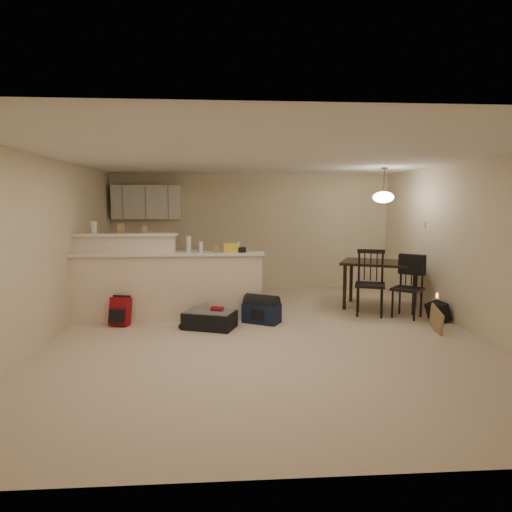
{
  "coord_description": "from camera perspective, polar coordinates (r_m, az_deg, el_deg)",
  "views": [
    {
      "loc": [
        -0.6,
        -6.39,
        1.87
      ],
      "look_at": [
        -0.1,
        0.7,
        1.05
      ],
      "focal_mm": 32.0,
      "sensor_mm": 36.0,
      "label": 1
    }
  ],
  "objects": [
    {
      "name": "room",
      "position": [
        6.45,
        1.33,
        1.06
      ],
      "size": [
        7.0,
        7.02,
        2.5
      ],
      "color": "beige",
      "rests_on": "ground"
    },
    {
      "name": "breakfast_bar",
      "position": [
        7.57,
        -12.79,
        -3.18
      ],
      "size": [
        3.08,
        0.58,
        1.39
      ],
      "color": "#F4DEC5",
      "rests_on": "ground"
    },
    {
      "name": "upper_cabinets",
      "position": [
        9.84,
        -13.48,
        6.57
      ],
      "size": [
        1.4,
        0.34,
        0.7
      ],
      "primitive_type": "cube",
      "color": "white",
      "rests_on": "room"
    },
    {
      "name": "kitchen_counter",
      "position": [
        9.79,
        -12.22,
        -1.92
      ],
      "size": [
        1.8,
        0.6,
        0.9
      ],
      "primitive_type": "cube",
      "color": "white",
      "rests_on": "ground"
    },
    {
      "name": "thermostat",
      "position": [
        8.73,
        20.27,
        3.74
      ],
      "size": [
        0.02,
        0.12,
        0.12
      ],
      "primitive_type": "cube",
      "color": "beige",
      "rests_on": "room"
    },
    {
      "name": "jar",
      "position": [
        7.81,
        -19.61,
        3.41
      ],
      "size": [
        0.1,
        0.1,
        0.2
      ],
      "primitive_type": "cylinder",
      "color": "silver",
      "rests_on": "breakfast_bar"
    },
    {
      "name": "cereal_box",
      "position": [
        7.71,
        -16.54,
        3.33
      ],
      "size": [
        0.1,
        0.07,
        0.16
      ],
      "primitive_type": "cube",
      "color": "#97764D",
      "rests_on": "breakfast_bar"
    },
    {
      "name": "small_box",
      "position": [
        7.63,
        -13.76,
        3.23
      ],
      "size": [
        0.08,
        0.06,
        0.12
      ],
      "primitive_type": "cube",
      "color": "#97764D",
      "rests_on": "breakfast_bar"
    },
    {
      "name": "bottle_a",
      "position": [
        7.34,
        -8.42,
        1.43
      ],
      "size": [
        0.07,
        0.07,
        0.26
      ],
      "primitive_type": "cylinder",
      "color": "silver",
      "rests_on": "breakfast_bar"
    },
    {
      "name": "bottle_b",
      "position": [
        7.34,
        -6.89,
        1.13
      ],
      "size": [
        0.06,
        0.06,
        0.18
      ],
      "primitive_type": "cylinder",
      "color": "silver",
      "rests_on": "breakfast_bar"
    },
    {
      "name": "bag_lump",
      "position": [
        7.33,
        -3.18,
        1.01
      ],
      "size": [
        0.22,
        0.18,
        0.14
      ],
      "primitive_type": "cube",
      "color": "#97764D",
      "rests_on": "breakfast_bar"
    },
    {
      "name": "pouch",
      "position": [
        7.34,
        -1.73,
        0.79
      ],
      "size": [
        0.12,
        0.1,
        0.08
      ],
      "primitive_type": "cube",
      "color": "#97764D",
      "rests_on": "breakfast_bar"
    },
    {
      "name": "extra_item_x",
      "position": [
        7.33,
        -2.21,
        1.12
      ],
      "size": [
        0.05,
        0.05,
        0.17
      ],
      "primitive_type": "cylinder",
      "color": "silver",
      "rests_on": "breakfast_bar"
    },
    {
      "name": "extra_item_y",
      "position": [
        7.33,
        -4.95,
        0.85
      ],
      "size": [
        0.1,
        0.1,
        0.1
      ],
      "primitive_type": "cube",
      "color": "#97764D",
      "rests_on": "breakfast_bar"
    },
    {
      "name": "dining_table",
      "position": [
        8.44,
        15.38,
        -1.37
      ],
      "size": [
        1.59,
        1.37,
        0.84
      ],
      "rotation": [
        0.0,
        0.0,
        -0.43
      ],
      "color": "black",
      "rests_on": "ground"
    },
    {
      "name": "pendant_lamp",
      "position": [
        8.37,
        15.64,
        7.15
      ],
      "size": [
        0.36,
        0.36,
        0.62
      ],
      "color": "brown",
      "rests_on": "room"
    },
    {
      "name": "dining_chair_near",
      "position": [
        7.87,
        14.08,
        -3.3
      ],
      "size": [
        0.6,
        0.59,
        1.09
      ],
      "primitive_type": null,
      "rotation": [
        0.0,
        0.0,
        -0.32
      ],
      "color": "black",
      "rests_on": "ground"
    },
    {
      "name": "dining_chair_far",
      "position": [
        7.89,
        18.4,
        -3.73
      ],
      "size": [
        0.61,
        0.61,
        1.01
      ],
      "primitive_type": null,
      "rotation": [
        0.0,
        0.0,
        -0.72
      ],
      "color": "black",
      "rests_on": "ground"
    },
    {
      "name": "suitcase",
      "position": [
        6.97,
        -5.8,
        -7.95
      ],
      "size": [
        0.86,
        0.7,
        0.25
      ],
      "primitive_type": "cube",
      "rotation": [
        0.0,
        0.0,
        -0.34
      ],
      "color": "black",
      "rests_on": "ground"
    },
    {
      "name": "red_backpack",
      "position": [
        7.37,
        -16.61,
        -6.66
      ],
      "size": [
        0.32,
        0.24,
        0.43
      ],
      "primitive_type": "cube",
      "rotation": [
        0.0,
        0.0,
        -0.24
      ],
      "color": "maroon",
      "rests_on": "ground"
    },
    {
      "name": "navy_duffel",
      "position": [
        7.24,
        0.71,
        -7.15
      ],
      "size": [
        0.64,
        0.54,
        0.31
      ],
      "primitive_type": "cube",
      "rotation": [
        0.0,
        0.0,
        -0.51
      ],
      "color": "#121E3B",
      "rests_on": "ground"
    },
    {
      "name": "black_daypack",
      "position": [
        7.89,
        21.81,
        -6.53
      ],
      "size": [
        0.27,
        0.35,
        0.29
      ],
      "primitive_type": "cube",
      "rotation": [
        0.0,
        0.0,
        1.68
      ],
      "color": "black",
      "rests_on": "ground"
    },
    {
      "name": "cardboard_sheet",
      "position": [
        7.21,
        21.63,
        -7.48
      ],
      "size": [
        0.06,
        0.46,
        0.35
      ],
      "primitive_type": "cube",
      "rotation": [
        0.0,
        0.0,
        1.49
      ],
      "color": "#97764D",
      "rests_on": "ground"
    }
  ]
}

